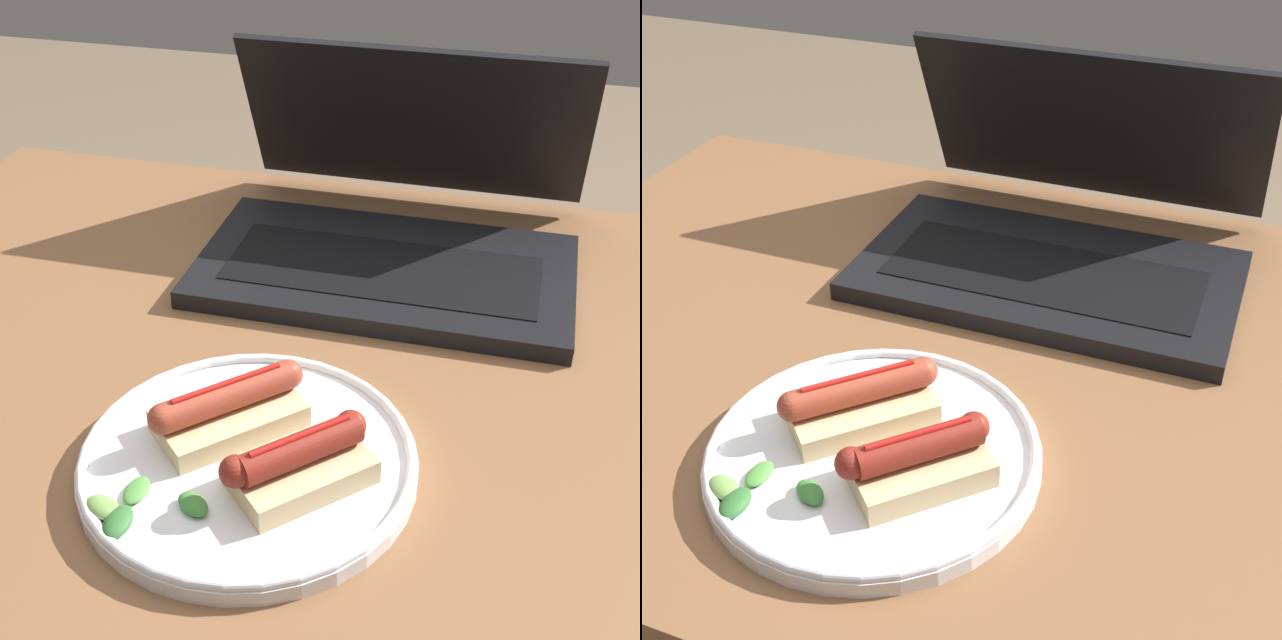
# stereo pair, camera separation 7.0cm
# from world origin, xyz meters

# --- Properties ---
(desk) EXTENTS (1.03, 0.67, 0.72)m
(desk) POSITION_xyz_m (0.00, 0.00, 0.62)
(desk) COLOR brown
(desk) RESTS_ON ground_plane
(laptop) EXTENTS (0.36, 0.29, 0.20)m
(laptop) POSITION_xyz_m (0.00, 0.17, 0.76)
(laptop) COLOR black
(laptop) RESTS_ON desk
(plate) EXTENTS (0.25, 0.25, 0.02)m
(plate) POSITION_xyz_m (-0.04, -0.16, 0.73)
(plate) COLOR silver
(plate) RESTS_ON desk
(sausage_toast_left) EXTENTS (0.12, 0.12, 0.04)m
(sausage_toast_left) POSITION_xyz_m (-0.07, -0.13, 0.75)
(sausage_toast_left) COLOR #D6B784
(sausage_toast_left) RESTS_ON plate
(sausage_toast_middle) EXTENTS (0.11, 0.11, 0.04)m
(sausage_toast_middle) POSITION_xyz_m (-0.00, -0.17, 0.75)
(sausage_toast_middle) COLOR #D6B784
(sausage_toast_middle) RESTS_ON plate
(salad_pile) EXTENTS (0.09, 0.06, 0.01)m
(salad_pile) POSITION_xyz_m (-0.10, -0.23, 0.74)
(salad_pile) COLOR #709E4C
(salad_pile) RESTS_ON plate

